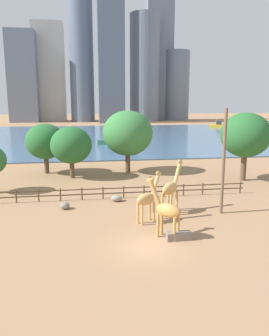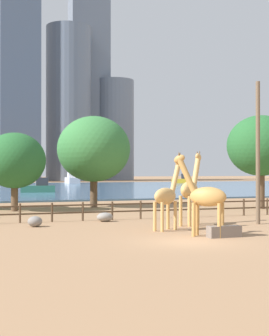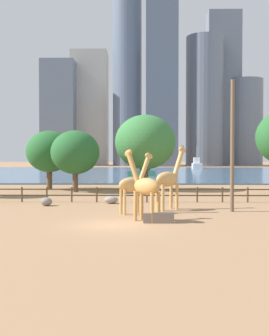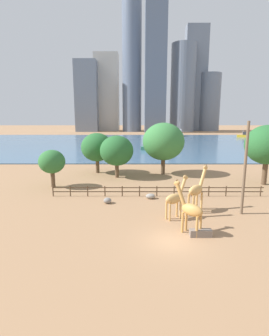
# 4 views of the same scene
# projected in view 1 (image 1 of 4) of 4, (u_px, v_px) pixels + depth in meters

# --- Properties ---
(ground_plane) EXTENTS (400.00, 400.00, 0.00)m
(ground_plane) POSITION_uv_depth(u_px,v_px,m) (98.00, 135.00, 100.02)
(ground_plane) COLOR #9E7551
(harbor_water) EXTENTS (180.00, 86.00, 0.20)m
(harbor_water) POSITION_uv_depth(u_px,v_px,m) (98.00, 136.00, 97.09)
(harbor_water) COLOR #476B8C
(harbor_water) RESTS_ON ground
(giraffe_tall) EXTENTS (2.58, 1.86, 4.32)m
(giraffe_tall) POSITION_uv_depth(u_px,v_px,m) (147.00, 199.00, 26.90)
(giraffe_tall) COLOR tan
(giraffe_tall) RESTS_ON ground
(giraffe_companion) EXTENTS (2.69, 2.57, 4.83)m
(giraffe_companion) POSITION_uv_depth(u_px,v_px,m) (171.00, 188.00, 29.31)
(giraffe_companion) COLOR tan
(giraffe_companion) RESTS_ON ground
(giraffe_young) EXTENTS (2.51, 2.48, 4.52)m
(giraffe_young) POSITION_uv_depth(u_px,v_px,m) (166.00, 210.00, 23.76)
(giraffe_young) COLOR #C18C47
(giraffe_young) RESTS_ON ground
(utility_pole) EXTENTS (0.28, 0.28, 9.33)m
(utility_pole) POSITION_uv_depth(u_px,v_px,m) (224.00, 162.00, 28.57)
(utility_pole) COLOR brown
(utility_pole) RESTS_ON ground
(boulder_near_fence) EXTENTS (0.90, 0.88, 0.66)m
(boulder_near_fence) POSITION_uv_depth(u_px,v_px,m) (65.00, 206.00, 30.53)
(boulder_near_fence) COLOR gray
(boulder_near_fence) RESTS_ON ground
(boulder_by_pole) EXTENTS (1.12, 0.83, 0.62)m
(boulder_by_pole) POSITION_uv_depth(u_px,v_px,m) (117.00, 198.00, 32.94)
(boulder_by_pole) COLOR gray
(boulder_by_pole) RESTS_ON ground
(feeding_trough) EXTENTS (1.80, 0.60, 0.60)m
(feeding_trough) POSITION_uv_depth(u_px,v_px,m) (179.00, 236.00, 23.64)
(feeding_trough) COLOR #72665B
(feeding_trough) RESTS_ON ground
(enclosure_fence) EXTENTS (26.12, 0.14, 1.30)m
(enclosure_fence) POSITION_uv_depth(u_px,v_px,m) (124.00, 191.00, 33.93)
(enclosure_fence) COLOR #4C3826
(enclosure_fence) RESTS_ON ground
(tree_left_large) EXTENTS (6.19, 6.19, 8.59)m
(tree_left_large) POSITION_uv_depth(u_px,v_px,m) (246.00, 135.00, 40.86)
(tree_left_large) COLOR brown
(tree_left_large) RESTS_ON ground
(tree_center_broad) EXTENTS (5.35, 5.35, 6.78)m
(tree_center_broad) POSITION_uv_depth(u_px,v_px,m) (71.00, 145.00, 42.41)
(tree_center_broad) COLOR brown
(tree_center_broad) RESTS_ON ground
(tree_left_small) EXTENTS (7.00, 7.00, 8.73)m
(tree_left_small) POSITION_uv_depth(u_px,v_px,m) (128.00, 133.00, 45.76)
(tree_left_small) COLOR brown
(tree_left_small) RESTS_ON ground
(tree_right_small) EXTENTS (5.46, 5.46, 6.96)m
(tree_right_small) POSITION_uv_depth(u_px,v_px,m) (45.00, 142.00, 45.29)
(tree_right_small) COLOR brown
(tree_right_small) RESTS_ON ground
(boat_ferry) EXTENTS (3.21, 7.97, 7.05)m
(boat_ferry) POSITION_uv_depth(u_px,v_px,m) (142.00, 124.00, 131.76)
(boat_ferry) COLOR silver
(boat_ferry) RESTS_ON harbor_water
(boat_sailboat) EXTENTS (5.34, 2.50, 4.63)m
(boat_sailboat) POSITION_uv_depth(u_px,v_px,m) (109.00, 141.00, 76.83)
(boat_sailboat) COLOR #337259
(boat_sailboat) RESTS_ON harbor_water
(boat_tug) EXTENTS (6.06, 3.88, 5.13)m
(boat_tug) POSITION_uv_depth(u_px,v_px,m) (217.00, 125.00, 129.54)
(boat_tug) COLOR gold
(boat_tug) RESTS_ON harbor_water
(skyline_tower_needle) EXTENTS (12.52, 8.92, 73.42)m
(skyline_tower_needle) POSITION_uv_depth(u_px,v_px,m) (111.00, 45.00, 155.77)
(skyline_tower_needle) COLOR slate
(skyline_tower_needle) RESTS_ON ground
(skyline_block_central) EXTENTS (16.03, 16.03, 55.03)m
(skyline_block_central) POSITION_uv_depth(u_px,v_px,m) (145.00, 69.00, 174.48)
(skyline_block_central) COLOR slate
(skyline_block_central) RESTS_ON ground
(skyline_tower_glass) EXTENTS (14.14, 15.72, 44.72)m
(skyline_tower_glass) POSITION_uv_depth(u_px,v_px,m) (24.00, 78.00, 166.48)
(skyline_tower_glass) COLOR slate
(skyline_tower_glass) RESTS_ON ground
(skyline_block_left) EXTENTS (15.18, 15.18, 38.27)m
(skyline_block_left) POSITION_uv_depth(u_px,v_px,m) (176.00, 86.00, 186.41)
(skyline_block_left) COLOR slate
(skyline_block_left) RESTS_ON ground
(skyline_block_right) EXTENTS (14.59, 8.60, 68.44)m
(skyline_block_right) POSITION_uv_depth(u_px,v_px,m) (159.00, 58.00, 182.89)
(skyline_block_right) COLOR slate
(skyline_block_right) RESTS_ON ground
(skyline_tower_short) EXTENTS (12.26, 12.26, 78.97)m
(skyline_tower_short) POSITION_uv_depth(u_px,v_px,m) (81.00, 43.00, 165.66)
(skyline_tower_short) COLOR slate
(skyline_tower_short) RESTS_ON ground
(skyline_block_wide) EXTENTS (15.96, 12.33, 50.71)m
(skyline_block_wide) POSITION_uv_depth(u_px,v_px,m) (50.00, 73.00, 174.71)
(skyline_block_wide) COLOR #B7B2A8
(skyline_block_wide) RESTS_ON ground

